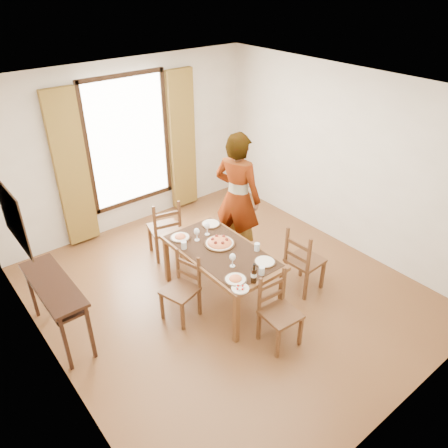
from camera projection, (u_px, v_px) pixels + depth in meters
ground at (226, 292)px, 5.99m from camera, size 5.00×5.00×0.00m
room_shell at (219, 188)px, 5.28m from camera, size 4.60×5.10×2.74m
console_table at (54, 291)px, 4.95m from camera, size 0.38×1.20×0.80m
dining_table at (221, 255)px, 5.56m from camera, size 0.86×1.61×0.76m
chair_west at (182, 290)px, 5.39m from camera, size 0.48×0.48×0.88m
chair_north at (165, 230)px, 6.51m from camera, size 0.52×0.52×0.97m
chair_south at (279, 313)px, 5.01m from camera, size 0.43×0.43×0.91m
chair_east at (303, 262)px, 5.83m from camera, size 0.45×0.45×0.96m
man at (238, 198)px, 6.26m from camera, size 1.03×0.94×1.97m
plate_sw at (236, 278)px, 4.98m from camera, size 0.27×0.27×0.05m
plate_se at (265, 261)px, 5.28m from camera, size 0.27×0.27×0.05m
plate_nw at (180, 236)px, 5.75m from camera, size 0.27×0.27×0.05m
plate_ne at (211, 223)px, 6.04m from camera, size 0.27×0.27×0.05m
pasta_platter at (220, 241)px, 5.61m from camera, size 0.40×0.40×0.10m
caprese_plate at (240, 288)px, 4.85m from camera, size 0.20×0.20×0.04m
wine_glass_a at (232, 260)px, 5.18m from camera, size 0.08×0.08×0.18m
wine_glass_b at (207, 229)px, 5.79m from camera, size 0.08×0.08×0.18m
wine_glass_c at (197, 234)px, 5.67m from camera, size 0.08×0.08×0.18m
tumbler_a at (257, 247)px, 5.49m from camera, size 0.07×0.07×0.10m
tumbler_b at (184, 245)px, 5.53m from camera, size 0.07×0.07×0.10m
tumbler_c at (262, 271)px, 5.07m from camera, size 0.07×0.07×0.10m
wine_bottle at (254, 273)px, 4.91m from camera, size 0.07×0.07×0.25m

